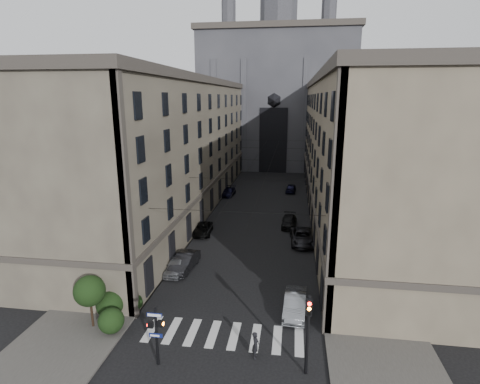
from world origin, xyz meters
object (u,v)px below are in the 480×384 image
at_px(car_right_midfar, 289,221).
at_px(car_left_midfar, 203,229).
at_px(car_left_midnear, 185,262).
at_px(pedestrian, 255,345).
at_px(car_right_midnear, 302,237).
at_px(traffic_light_right, 308,326).
at_px(car_right_near, 295,304).
at_px(pedestrian_signal_left, 156,332).
at_px(car_right_far, 291,188).
at_px(car_left_far, 229,192).
at_px(car_left_near, 177,265).
at_px(gothic_tower, 277,90).

bearing_deg(car_right_midfar, car_left_midfar, -156.25).
relative_size(car_left_midnear, pedestrian, 2.63).
relative_size(car_right_midnear, pedestrian, 3.07).
bearing_deg(car_right_midfar, pedestrian, -92.53).
xyz_separation_m(traffic_light_right, car_right_near, (-0.66, 6.60, -2.52)).
relative_size(pedestrian_signal_left, car_right_far, 1.00).
height_order(pedestrian_signal_left, car_right_far, pedestrian_signal_left).
bearing_deg(pedestrian, car_left_far, 16.21).
bearing_deg(car_left_midnear, pedestrian, -49.86).
relative_size(car_left_near, pedestrian, 2.35).
relative_size(car_left_near, car_left_midfar, 0.92).
bearing_deg(pedestrian, car_right_near, -20.41).
xyz_separation_m(pedestrian_signal_left, pedestrian, (5.95, 1.50, -1.42)).
bearing_deg(car_left_midnear, car_left_midfar, 98.77).
height_order(car_left_near, car_right_near, car_right_near).
bearing_deg(traffic_light_right, car_left_midnear, 131.54).
xyz_separation_m(gothic_tower, car_right_midnear, (5.73, -51.99, -17.03)).
distance_m(gothic_tower, pedestrian_signal_left, 75.15).
bearing_deg(car_right_midnear, car_right_far, 90.56).
distance_m(traffic_light_right, car_right_midnear, 21.20).
distance_m(car_right_midfar, pedestrian, 25.59).
distance_m(traffic_light_right, car_right_far, 44.70).
xyz_separation_m(car_left_midnear, car_right_midnear, (11.34, 8.39, -0.01)).
xyz_separation_m(car_left_near, car_right_midfar, (10.40, 14.62, -0.05)).
distance_m(pedestrian_signal_left, traffic_light_right, 9.18).
distance_m(gothic_tower, car_right_midnear, 55.00).
height_order(car_right_midnear, pedestrian, pedestrian).
bearing_deg(car_left_midfar, pedestrian, -73.63).
bearing_deg(car_left_midfar, car_left_far, 84.24).
bearing_deg(car_right_midfar, traffic_light_right, -85.57).
relative_size(car_right_midnear, car_right_midfar, 1.20).
xyz_separation_m(car_left_midnear, car_right_near, (10.55, -6.06, -0.01)).
bearing_deg(traffic_light_right, gothic_tower, 94.38).
bearing_deg(car_left_near, pedestrian, -51.70).
bearing_deg(car_left_near, car_right_far, 72.22).
height_order(pedestrian_signal_left, car_right_midfar, pedestrian_signal_left).
relative_size(car_left_midfar, car_right_far, 1.15).
height_order(car_left_midnear, car_left_far, car_left_midnear).
distance_m(car_left_near, car_right_midfar, 17.94).
xyz_separation_m(car_right_near, car_right_far, (-0.74, 38.00, -0.09)).
height_order(gothic_tower, car_right_midnear, gothic_tower).
xyz_separation_m(car_left_midfar, car_right_midnear, (11.93, -1.28, 0.13)).
bearing_deg(car_right_far, car_right_midfar, -85.79).
height_order(car_left_near, car_right_midfar, car_left_near).
relative_size(gothic_tower, pedestrian_signal_left, 14.50).
height_order(car_left_far, car_right_midnear, car_right_midnear).
xyz_separation_m(car_left_near, car_right_midnear, (11.93, 9.07, 0.05)).
height_order(traffic_light_right, pedestrian, traffic_light_right).
xyz_separation_m(car_left_midnear, car_left_midfar, (-0.58, 9.67, -0.14)).
height_order(pedestrian_signal_left, car_left_midfar, pedestrian_signal_left).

